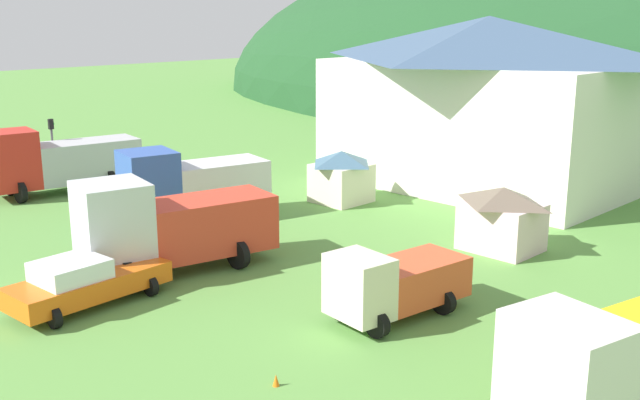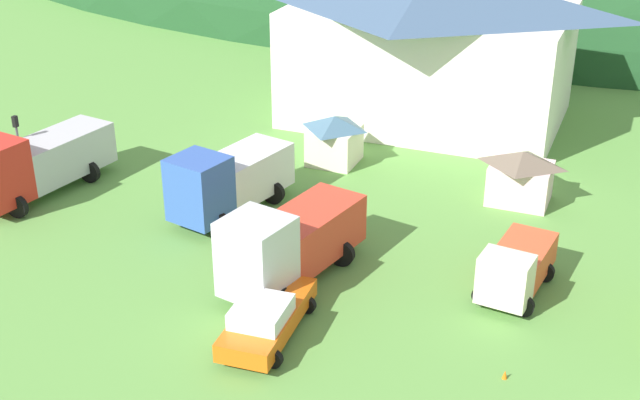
{
  "view_description": "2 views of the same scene",
  "coord_description": "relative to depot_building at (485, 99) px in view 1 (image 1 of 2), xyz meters",
  "views": [
    {
      "loc": [
        22.87,
        -15.92,
        9.38
      ],
      "look_at": [
        0.96,
        5.92,
        1.55
      ],
      "focal_mm": 41.98,
      "sensor_mm": 36.0,
      "label": 1
    },
    {
      "loc": [
        12.63,
        -28.15,
        17.81
      ],
      "look_at": [
        -0.04,
        2.97,
        1.65
      ],
      "focal_mm": 47.62,
      "sensor_mm": 36.0,
      "label": 2
    }
  ],
  "objects": [
    {
      "name": "ground_plane",
      "position": [
        -0.22,
        -19.43,
        -4.71
      ],
      "size": [
        200.0,
        200.0,
        0.0
      ],
      "primitive_type": "plane",
      "color": "#5B9342"
    },
    {
      "name": "depot_building",
      "position": [
        0.0,
        0.0,
        0.0
      ],
      "size": [
        16.89,
        11.47,
        9.14
      ],
      "color": "white",
      "rests_on": "ground"
    },
    {
      "name": "play_shed_cream",
      "position": [
        -2.61,
        -8.65,
        -3.37
      ],
      "size": [
        2.62,
        2.7,
        2.61
      ],
      "color": "beige",
      "rests_on": "ground"
    },
    {
      "name": "play_shed_pink",
      "position": [
        7.36,
        -9.8,
        -3.37
      ],
      "size": [
        3.08,
        2.59,
        2.6
      ],
      "color": "beige",
      "rests_on": "ground"
    },
    {
      "name": "crane_truck_red",
      "position": [
        -14.52,
        -17.87,
        -2.94
      ],
      "size": [
        3.84,
        7.93,
        3.53
      ],
      "rotation": [
        0.0,
        0.0,
        -1.73
      ],
      "color": "red",
      "rests_on": "ground"
    },
    {
      "name": "box_truck_blue",
      "position": [
        -4.95,
        -16.28,
        -2.94
      ],
      "size": [
        3.96,
        6.95,
        3.47
      ],
      "rotation": [
        0.0,
        0.0,
        -1.79
      ],
      "color": "#3356AD",
      "rests_on": "ground"
    },
    {
      "name": "tow_truck_silver",
      "position": [
        0.15,
        -20.82,
        -2.91
      ],
      "size": [
        4.01,
        7.5,
        3.64
      ],
      "rotation": [
        0.0,
        0.0,
        -1.78
      ],
      "color": "silver",
      "rests_on": "ground"
    },
    {
      "name": "light_truck_cream",
      "position": [
        8.69,
        -18.23,
        -3.56
      ],
      "size": [
        2.75,
        4.92,
        2.3
      ],
      "rotation": [
        0.0,
        0.0,
        -1.69
      ],
      "color": "beige",
      "rests_on": "ground"
    },
    {
      "name": "flatbed_truck_yellow",
      "position": [
        16.58,
        -19.68,
        -3.07
      ],
      "size": [
        3.97,
        6.86,
        3.25
      ],
      "rotation": [
        0.0,
        0.0,
        -1.78
      ],
      "color": "silver",
      "rests_on": "ground"
    },
    {
      "name": "service_pickup_orange",
      "position": [
        0.98,
        -24.58,
        -3.88
      ],
      "size": [
        2.66,
        5.36,
        1.66
      ],
      "rotation": [
        0.0,
        0.0,
        -1.5
      ],
      "color": "orange",
      "rests_on": "ground"
    },
    {
      "name": "traffic_light_west",
      "position": [
        -15.74,
        -17.47,
        -2.37
      ],
      "size": [
        0.2,
        0.32,
        3.78
      ],
      "color": "#4C4C51",
      "rests_on": "ground"
    },
    {
      "name": "traffic_cone_near_pickup",
      "position": [
        9.45,
        -23.8,
        -4.71
      ],
      "size": [
        0.36,
        0.36,
        0.65
      ],
      "primitive_type": "cone",
      "color": "orange",
      "rests_on": "ground"
    }
  ]
}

